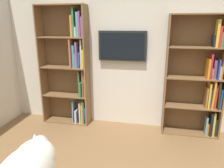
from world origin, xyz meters
TOP-DOWN VIEW (x-y plane):
  - wall_back at (0.00, -2.23)m, footprint 4.52×0.06m
  - bookshelf_left at (-1.23, -2.07)m, footprint 0.91×0.28m
  - bookshelf_right at (1.00, -2.06)m, footprint 0.87×0.28m
  - wall_mounted_tv at (0.08, -2.15)m, footprint 0.82×0.07m

SIDE VIEW (x-z plane):
  - bookshelf_left at x=-1.23m, z-range -0.02..1.94m
  - bookshelf_right at x=1.00m, z-range 0.01..2.13m
  - wall_back at x=0.00m, z-range 0.00..2.70m
  - wall_mounted_tv at x=0.08m, z-range 1.20..1.70m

